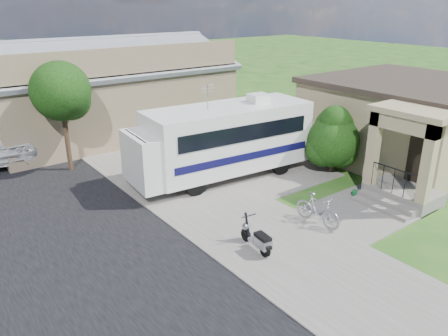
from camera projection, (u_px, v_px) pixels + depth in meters
ground at (283, 224)px, 14.10m from camera, size 120.00×120.00×0.00m
sidewalk_slab at (122, 150)px, 20.98m from camera, size 4.00×80.00×0.06m
driveway_slab at (233, 172)px, 18.29m from camera, size 7.00×6.00×0.05m
walk_slab at (366, 210)px, 15.04m from camera, size 4.00×3.00×0.05m
house at (405, 120)px, 19.53m from camera, size 9.47×7.80×3.54m
warehouse at (105, 94)px, 23.79m from camera, size 12.50×8.40×5.04m
street_tree_a at (63, 94)px, 17.60m from camera, size 2.44×2.40×4.58m
street_tree_b at (6, 63)px, 25.00m from camera, size 2.44×2.40×4.73m
motorhome at (223, 139)px, 17.29m from camera, size 7.62×2.96×3.82m
shrub at (333, 139)px, 17.90m from camera, size 2.34×2.23×2.87m
scooter at (257, 239)px, 12.42m from camera, size 0.51×1.40×0.92m
bicycle at (317, 211)px, 13.86m from camera, size 0.60×1.72×1.01m
garden_hose at (357, 194)px, 16.05m from camera, size 0.39×0.39×0.18m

